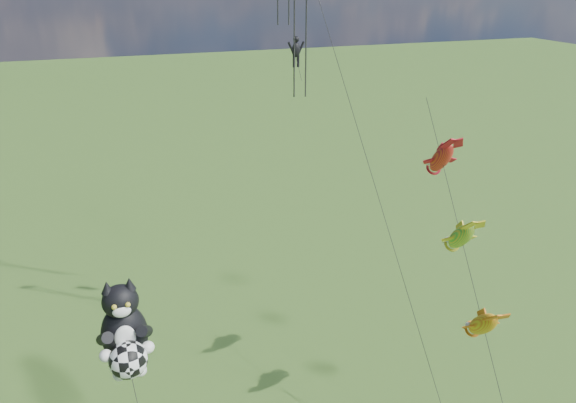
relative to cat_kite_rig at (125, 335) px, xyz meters
name	(u,v)px	position (x,y,z in m)	size (l,w,h in m)	color
cat_kite_rig	(125,335)	(0.00, 0.00, 0.00)	(2.27, 4.09, 10.79)	brown
fish_windsock_rig	(472,280)	(15.69, -2.39, 0.95)	(2.88, 15.78, 16.34)	brown
parafoil_rig	(299,27)	(11.40, 9.57, 11.43)	(4.15, 17.18, 28.09)	brown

